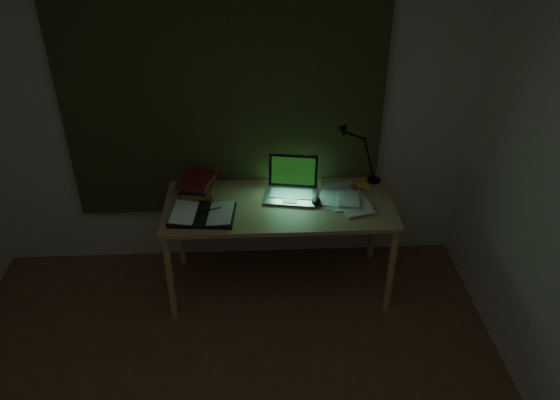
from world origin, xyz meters
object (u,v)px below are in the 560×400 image
(desk, at_px, (279,246))
(book_stack, at_px, (198,186))
(open_textbook, at_px, (202,214))
(loose_papers, at_px, (341,199))
(laptop, at_px, (291,182))
(desk_lamp, at_px, (377,150))

(desk, height_order, book_stack, book_stack)
(open_textbook, distance_m, loose_papers, 0.95)
(desk, bearing_deg, laptop, 41.66)
(desk_lamp, bearing_deg, open_textbook, -161.38)
(desk, xyz_separation_m, book_stack, (-0.56, 0.15, 0.42))
(open_textbook, bearing_deg, desk_lamp, 23.24)
(open_textbook, height_order, desk_lamp, desk_lamp)
(laptop, xyz_separation_m, book_stack, (-0.65, 0.07, -0.06))
(laptop, height_order, desk_lamp, desk_lamp)
(laptop, bearing_deg, open_textbook, -151.22)
(open_textbook, bearing_deg, loose_papers, 14.26)
(desk, relative_size, desk_lamp, 3.06)
(book_stack, bearing_deg, desk, -14.70)
(desk, distance_m, open_textbook, 0.65)
(desk, xyz_separation_m, laptop, (0.09, 0.08, 0.49))
(laptop, height_order, loose_papers, laptop)
(laptop, xyz_separation_m, open_textbook, (-0.60, -0.21, -0.11))
(open_textbook, xyz_separation_m, loose_papers, (0.94, 0.16, -0.01))
(desk, height_order, open_textbook, open_textbook)
(desk, xyz_separation_m, desk_lamp, (0.71, 0.27, 0.61))
(desk, relative_size, open_textbook, 3.73)
(desk, bearing_deg, desk_lamp, 21.25)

